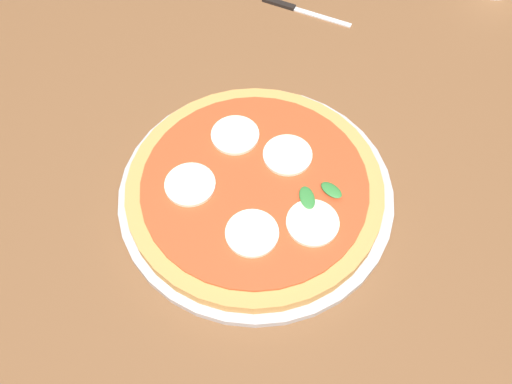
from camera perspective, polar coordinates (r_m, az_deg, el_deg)
ground_plane at (r=1.42m, az=2.76°, el=-16.52°), size 6.00×6.00×0.00m
dining_table at (r=0.83m, az=4.56°, el=-4.51°), size 1.56×1.12×0.71m
serving_tray at (r=0.77m, az=-0.00°, el=-0.16°), size 0.37×0.37×0.01m
pizza at (r=0.75m, az=-0.12°, el=0.42°), size 0.34×0.34×0.03m
knife at (r=1.03m, az=3.95°, el=18.05°), size 0.15×0.08×0.01m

